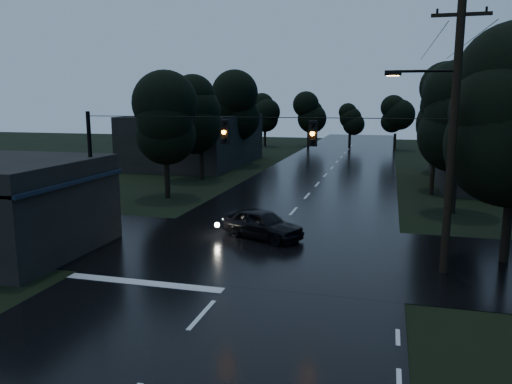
% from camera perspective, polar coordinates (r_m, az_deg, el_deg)
% --- Properties ---
extents(main_road, '(12.00, 120.00, 0.02)m').
position_cam_1_polar(main_road, '(39.26, 7.01, 0.85)').
color(main_road, black).
rests_on(main_road, ground).
extents(cross_street, '(60.00, 9.00, 0.02)m').
position_cam_1_polar(cross_street, '(22.00, 0.40, -6.65)').
color(cross_street, black).
rests_on(cross_street, ground).
extents(building_far_right, '(10.00, 14.00, 4.40)m').
position_cam_1_polar(building_far_right, '(43.46, 26.50, 3.68)').
color(building_far_right, black).
rests_on(building_far_right, ground).
extents(building_far_left, '(10.00, 16.00, 5.00)m').
position_cam_1_polar(building_far_left, '(52.22, -6.81, 5.97)').
color(building_far_left, black).
rests_on(building_far_left, ground).
extents(utility_pole_main, '(3.50, 0.30, 10.00)m').
position_cam_1_polar(utility_pole_main, '(19.52, 21.31, 6.19)').
color(utility_pole_main, black).
rests_on(utility_pole_main, ground).
extents(utility_pole_far, '(2.00, 0.30, 7.50)m').
position_cam_1_polar(utility_pole_far, '(36.58, 19.75, 5.75)').
color(utility_pole_far, black).
rests_on(utility_pole_far, ground).
extents(anchor_pole_left, '(0.18, 0.18, 6.00)m').
position_cam_1_polar(anchor_pole_left, '(23.45, -18.27, 1.41)').
color(anchor_pole_left, black).
rests_on(anchor_pole_left, ground).
extents(span_signals, '(15.00, 0.37, 1.12)m').
position_cam_1_polar(span_signals, '(19.96, 1.24, 6.93)').
color(span_signals, black).
rests_on(span_signals, ground).
extents(tree_left_a, '(3.92, 3.92, 8.26)m').
position_cam_1_polar(tree_left_a, '(33.58, -10.34, 8.16)').
color(tree_left_a, black).
rests_on(tree_left_a, ground).
extents(tree_left_b, '(4.20, 4.20, 8.85)m').
position_cam_1_polar(tree_left_b, '(41.16, -6.33, 9.16)').
color(tree_left_b, black).
rests_on(tree_left_b, ground).
extents(tree_left_c, '(4.48, 4.48, 9.44)m').
position_cam_1_polar(tree_left_c, '(50.78, -2.85, 9.85)').
color(tree_left_c, black).
rests_on(tree_left_c, ground).
extents(tree_right_a, '(4.20, 4.20, 8.85)m').
position_cam_1_polar(tree_right_a, '(30.61, 22.15, 8.07)').
color(tree_right_a, black).
rests_on(tree_right_a, ground).
extents(tree_right_b, '(4.48, 4.48, 9.44)m').
position_cam_1_polar(tree_right_b, '(38.61, 21.65, 8.99)').
color(tree_right_b, black).
rests_on(tree_right_b, ground).
extents(tree_right_c, '(4.76, 4.76, 10.03)m').
position_cam_1_polar(tree_right_c, '(48.62, 21.06, 9.61)').
color(tree_right_c, black).
rests_on(tree_right_c, ground).
extents(car, '(4.43, 3.16, 1.40)m').
position_cam_1_polar(car, '(23.70, 0.72, -3.65)').
color(car, black).
rests_on(car, ground).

